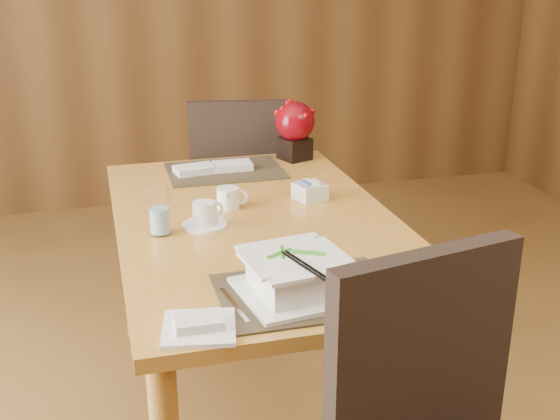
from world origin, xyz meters
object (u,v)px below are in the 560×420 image
object	(u,v)px
dining_table	(257,247)
creamer_jug	(228,198)
sugar_caddy	(310,192)
bread_plate	(199,328)
berry_decor	(295,127)
water_glass	(159,210)
soup_setting	(295,276)
coffee_cup	(205,216)
far_chair	(239,186)

from	to	relation	value
dining_table	creamer_jug	world-z (taller)	creamer_jug
sugar_caddy	bread_plate	world-z (taller)	sugar_caddy
berry_decor	water_glass	bearing A→B (deg)	-132.41
soup_setting	creamer_jug	distance (m)	0.68
water_glass	bread_plate	world-z (taller)	water_glass
creamer_jug	sugar_caddy	bearing A→B (deg)	19.98
coffee_cup	dining_table	bearing A→B (deg)	5.79
creamer_jug	far_chair	distance (m)	0.90
dining_table	water_glass	size ratio (longest dim) A/B	9.53
coffee_cup	sugar_caddy	distance (m)	0.43
creamer_jug	bread_plate	xyz separation A→B (m)	(-0.23, -0.79, -0.03)
water_glass	berry_decor	distance (m)	0.94
bread_plate	sugar_caddy	bearing A→B (deg)	57.07
coffee_cup	creamer_jug	size ratio (longest dim) A/B	1.45
far_chair	bread_plate	bearing A→B (deg)	84.97
sugar_caddy	far_chair	xyz separation A→B (m)	(-0.08, 0.83, -0.23)
soup_setting	water_glass	distance (m)	0.58
coffee_cup	water_glass	bearing A→B (deg)	-168.75
water_glass	far_chair	bearing A→B (deg)	65.67
coffee_cup	bread_plate	bearing A→B (deg)	-100.60
dining_table	berry_decor	size ratio (longest dim) A/B	6.14
far_chair	soup_setting	bearing A→B (deg)	93.41
creamer_jug	sugar_caddy	distance (m)	0.29
berry_decor	far_chair	bearing A→B (deg)	118.54
soup_setting	coffee_cup	xyz separation A→B (m)	(-0.14, 0.53, -0.02)
soup_setting	creamer_jug	world-z (taller)	soup_setting
sugar_caddy	far_chair	distance (m)	0.86
dining_table	water_glass	xyz separation A→B (m)	(-0.32, -0.05, 0.18)
coffee_cup	sugar_caddy	world-z (taller)	coffee_cup
water_glass	sugar_caddy	world-z (taller)	water_glass
coffee_cup	bread_plate	distance (m)	0.65
bread_plate	creamer_jug	bearing A→B (deg)	74.13
water_glass	sugar_caddy	distance (m)	0.58
dining_table	far_chair	distance (m)	0.98
berry_decor	soup_setting	bearing A→B (deg)	-106.26
water_glass	bread_plate	xyz separation A→B (m)	(0.02, -0.61, -0.07)
soup_setting	berry_decor	size ratio (longest dim) A/B	1.25
dining_table	sugar_caddy	world-z (taller)	sugar_caddy
dining_table	far_chair	xyz separation A→B (m)	(0.14, 0.97, -0.11)
dining_table	creamer_jug	bearing A→B (deg)	117.75
soup_setting	water_glass	world-z (taller)	water_glass
far_chair	sugar_caddy	bearing A→B (deg)	105.70
water_glass	berry_decor	bearing A→B (deg)	47.59
coffee_cup	berry_decor	size ratio (longest dim) A/B	0.58
soup_setting	coffee_cup	bearing A→B (deg)	96.66
soup_setting	sugar_caddy	xyz separation A→B (m)	(0.26, 0.69, -0.03)
far_chair	dining_table	bearing A→B (deg)	91.65
dining_table	bread_plate	bearing A→B (deg)	-114.08
coffee_cup	bread_plate	world-z (taller)	coffee_cup
coffee_cup	creamer_jug	bearing A→B (deg)	55.00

